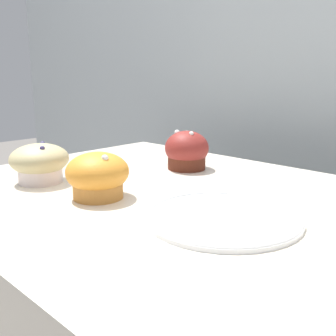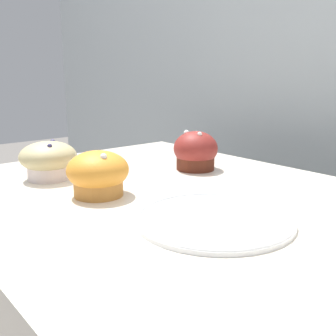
{
  "view_description": "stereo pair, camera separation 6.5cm",
  "coord_description": "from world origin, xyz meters",
  "px_view_note": "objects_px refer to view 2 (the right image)",
  "views": [
    {
      "loc": [
        0.35,
        -0.46,
        1.09
      ],
      "look_at": [
        -0.09,
        -0.01,
        0.94
      ],
      "focal_mm": 42.0,
      "sensor_mm": 36.0,
      "label": 1
    },
    {
      "loc": [
        0.4,
        -0.41,
        1.09
      ],
      "look_at": [
        -0.09,
        -0.01,
        0.94
      ],
      "focal_mm": 42.0,
      "sensor_mm": 36.0,
      "label": 2
    }
  ],
  "objects_px": {
    "muffin_front_center": "(98,174)",
    "serving_plate": "(214,218)",
    "muffin_back_right": "(48,160)",
    "muffin_back_left": "(196,152)"
  },
  "relations": [
    {
      "from": "muffin_back_right",
      "to": "muffin_back_left",
      "type": "bearing_deg",
      "value": 64.88
    },
    {
      "from": "muffin_front_center",
      "to": "muffin_back_right",
      "type": "bearing_deg",
      "value": -173.43
    },
    {
      "from": "muffin_front_center",
      "to": "serving_plate",
      "type": "bearing_deg",
      "value": 15.99
    },
    {
      "from": "serving_plate",
      "to": "muffin_front_center",
      "type": "bearing_deg",
      "value": -164.01
    },
    {
      "from": "muffin_back_right",
      "to": "serving_plate",
      "type": "bearing_deg",
      "value": 12.03
    },
    {
      "from": "muffin_back_left",
      "to": "muffin_back_right",
      "type": "height_order",
      "value": "muffin_back_left"
    },
    {
      "from": "serving_plate",
      "to": "muffin_back_right",
      "type": "bearing_deg",
      "value": -167.97
    },
    {
      "from": "muffin_back_left",
      "to": "serving_plate",
      "type": "bearing_deg",
      "value": -39.33
    },
    {
      "from": "muffin_front_center",
      "to": "serving_plate",
      "type": "xyz_separation_m",
      "value": [
        0.21,
        0.06,
        -0.03
      ]
    },
    {
      "from": "muffin_back_left",
      "to": "serving_plate",
      "type": "distance_m",
      "value": 0.3
    }
  ]
}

